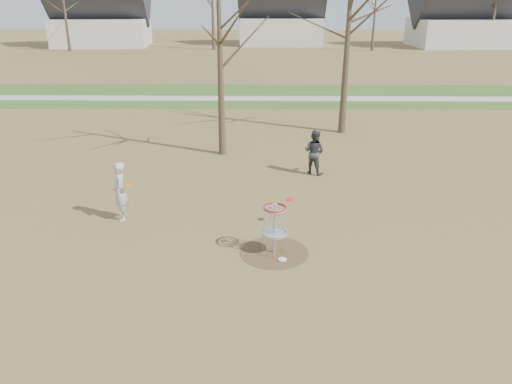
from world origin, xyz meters
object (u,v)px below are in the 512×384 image
(player_throwing, at_px, (314,152))
(disc_grounded, at_px, (283,259))
(player_standing, at_px, (120,192))
(disc_golf_basket, at_px, (275,221))

(player_throwing, distance_m, disc_grounded, 6.73)
(player_throwing, bearing_deg, player_standing, 67.11)
(player_throwing, distance_m, disc_golf_basket, 6.34)
(player_standing, bearing_deg, player_throwing, 106.42)
(disc_grounded, relative_size, disc_golf_basket, 0.16)
(player_standing, bearing_deg, disc_grounded, 45.36)
(disc_grounded, height_order, disc_golf_basket, disc_golf_basket)
(player_standing, xyz_separation_m, disc_grounded, (4.72, -2.40, -0.87))
(player_standing, relative_size, disc_golf_basket, 1.31)
(player_standing, relative_size, disc_grounded, 8.07)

